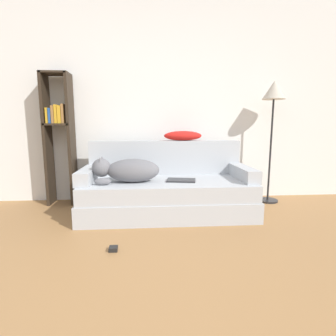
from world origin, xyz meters
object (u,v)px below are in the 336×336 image
(throw_pillow, at_px, (183,136))
(floor_lamp, at_px, (274,101))
(couch, at_px, (167,197))
(power_adapter, at_px, (113,249))
(laptop, at_px, (181,180))
(dog, at_px, (127,170))
(bookshelf, at_px, (59,132))

(throw_pillow, height_order, floor_lamp, floor_lamp)
(couch, distance_m, power_adapter, 1.03)
(laptop, distance_m, floor_lamp, 1.58)
(dog, height_order, floor_lamp, floor_lamp)
(floor_lamp, bearing_deg, throw_pillow, -178.90)
(floor_lamp, bearing_deg, couch, -164.20)
(couch, relative_size, laptop, 5.55)
(laptop, height_order, floor_lamp, floor_lamp)
(floor_lamp, relative_size, power_adapter, 22.83)
(floor_lamp, bearing_deg, bookshelf, 177.48)
(dog, bearing_deg, power_adapter, -94.50)
(throw_pillow, xyz_separation_m, bookshelf, (-1.54, 0.14, 0.05))
(throw_pillow, relative_size, power_adapter, 6.91)
(throw_pillow, relative_size, floor_lamp, 0.30)
(couch, bearing_deg, floor_lamp, 15.80)
(bookshelf, bearing_deg, throw_pillow, -5.22)
(bookshelf, xyz_separation_m, floor_lamp, (2.68, -0.12, 0.38))
(bookshelf, distance_m, power_adapter, 1.85)
(bookshelf, distance_m, floor_lamp, 2.71)
(laptop, bearing_deg, floor_lamp, 31.58)
(dog, relative_size, laptop, 2.10)
(throw_pillow, bearing_deg, dog, -145.31)
(dog, distance_m, laptop, 0.60)
(dog, height_order, laptop, dog)
(floor_lamp, xyz_separation_m, power_adapter, (-1.86, -1.27, -1.28))
(couch, xyz_separation_m, bookshelf, (-1.32, 0.50, 0.72))
(laptop, relative_size, floor_lamp, 0.22)
(throw_pillow, height_order, bookshelf, bookshelf)
(couch, xyz_separation_m, dog, (-0.44, -0.09, 0.33))
(laptop, bearing_deg, couch, 163.04)
(dog, relative_size, bookshelf, 0.44)
(dog, bearing_deg, throw_pillow, 34.69)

